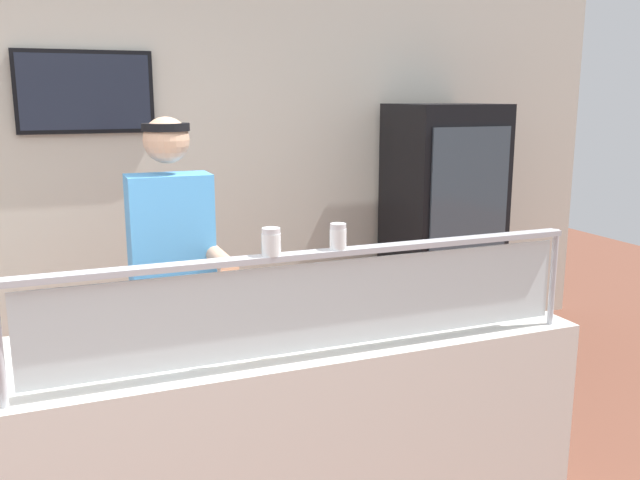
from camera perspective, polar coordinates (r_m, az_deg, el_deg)
name	(u,v)px	position (r m, az deg, el deg)	size (l,w,h in m)	color
ground_plane	(250,470)	(3.63, -5.89, -18.67)	(12.00, 12.00, 0.00)	brown
shop_rear_unit	(180,171)	(4.67, -11.69, 5.71)	(6.60, 0.13, 2.70)	beige
serving_counter	(292,444)	(2.87, -2.38, -16.69)	(2.20, 0.72, 0.95)	silver
sneeze_guard	(319,290)	(2.33, -0.06, -4.19)	(2.03, 0.06, 0.39)	#B2B5BC
pizza_tray	(231,326)	(2.71, -7.45, -7.18)	(0.51, 0.51, 0.04)	#9EA0A8
pizza_server	(222,324)	(2.67, -8.25, -6.96)	(0.07, 0.28, 0.01)	#ADAFB7
parmesan_shaker	(271,243)	(2.23, -4.11, -0.29)	(0.06, 0.06, 0.09)	white
pepper_flake_shaker	(338,238)	(2.31, 1.53, 0.16)	(0.06, 0.06, 0.09)	white
worker_figure	(174,279)	(3.28, -12.16, -3.21)	(0.41, 0.50, 1.76)	#23232D
drink_fridge	(442,230)	(4.97, 10.18, 0.79)	(0.70, 0.67, 1.79)	black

